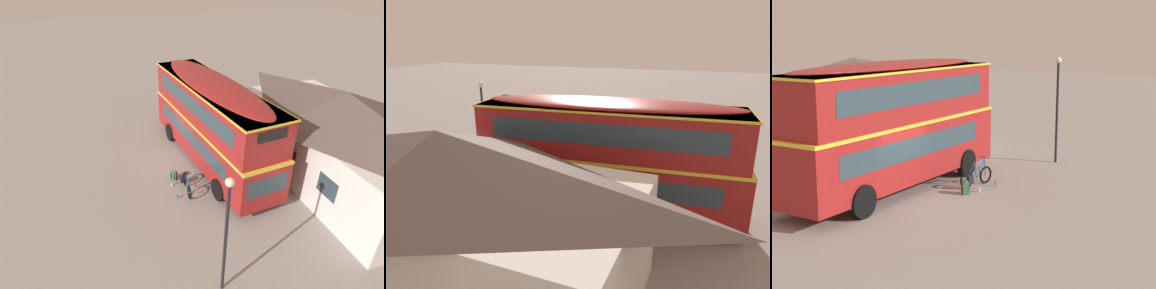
# 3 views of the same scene
# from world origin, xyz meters

# --- Properties ---
(ground_plane) EXTENTS (120.00, 120.00, 0.00)m
(ground_plane) POSITION_xyz_m (0.00, 0.00, 0.00)
(ground_plane) COLOR gray
(double_decker_bus) EXTENTS (10.49, 3.13, 4.79)m
(double_decker_bus) POSITION_xyz_m (0.99, 1.02, 2.64)
(double_decker_bus) COLOR black
(double_decker_bus) RESTS_ON ground
(touring_bicycle) EXTENTS (1.76, 0.47, 1.05)m
(touring_bicycle) POSITION_xyz_m (3.09, -1.19, 0.37)
(touring_bicycle) COLOR black
(touring_bicycle) RESTS_ON ground
(backpack_on_ground) EXTENTS (0.39, 0.39, 0.51)m
(backpack_on_ground) POSITION_xyz_m (1.98, -1.48, 0.26)
(backpack_on_ground) COLOR #386642
(backpack_on_ground) RESTS_ON ground
(water_bottle_blue_sports) EXTENTS (0.07, 0.07, 0.21)m
(water_bottle_blue_sports) POSITION_xyz_m (3.53, -1.83, 0.10)
(water_bottle_blue_sports) COLOR #338CBF
(water_bottle_blue_sports) RESTS_ON ground
(water_bottle_clear_plastic) EXTENTS (0.07, 0.07, 0.25)m
(water_bottle_clear_plastic) POSITION_xyz_m (2.50, -1.76, 0.12)
(water_bottle_clear_plastic) COLOR silver
(water_bottle_clear_plastic) RESTS_ON ground
(pub_building) EXTENTS (11.92, 6.28, 4.65)m
(pub_building) POSITION_xyz_m (4.42, 6.41, 2.38)
(pub_building) COLOR silver
(pub_building) RESTS_ON ground
(street_lamp) EXTENTS (0.28, 0.28, 4.73)m
(street_lamp) POSITION_xyz_m (8.62, -1.89, 2.91)
(street_lamp) COLOR black
(street_lamp) RESTS_ON ground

